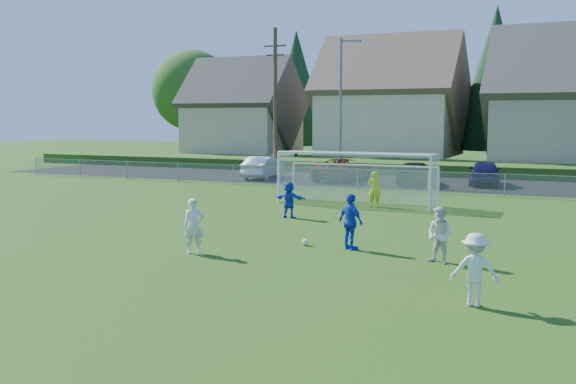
% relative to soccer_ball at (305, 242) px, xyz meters
% --- Properties ---
extents(ground, '(160.00, 160.00, 0.00)m').
position_rel_soccer_ball_xyz_m(ground, '(-1.74, -5.51, -0.11)').
color(ground, '#193D0C').
rests_on(ground, ground).
extents(asphalt_lot, '(60.00, 60.00, 0.00)m').
position_rel_soccer_ball_xyz_m(asphalt_lot, '(-1.74, 21.99, -0.10)').
color(asphalt_lot, black).
rests_on(asphalt_lot, ground).
extents(grass_embankment, '(70.00, 6.00, 0.80)m').
position_rel_soccer_ball_xyz_m(grass_embankment, '(-1.74, 29.49, 0.29)').
color(grass_embankment, '#1E420F').
rests_on(grass_embankment, ground).
extents(soccer_ball, '(0.22, 0.22, 0.22)m').
position_rel_soccer_ball_xyz_m(soccer_ball, '(0.00, 0.00, 0.00)').
color(soccer_ball, white).
rests_on(soccer_ball, ground).
extents(player_white_a, '(0.73, 0.68, 1.68)m').
position_rel_soccer_ball_xyz_m(player_white_a, '(-2.58, -2.56, 0.73)').
color(player_white_a, silver).
rests_on(player_white_a, ground).
extents(player_white_b, '(0.95, 0.85, 1.61)m').
position_rel_soccer_ball_xyz_m(player_white_b, '(4.47, -0.87, 0.69)').
color(player_white_b, silver).
rests_on(player_white_b, ground).
extents(player_white_c, '(1.13, 0.77, 1.62)m').
position_rel_soccer_ball_xyz_m(player_white_c, '(6.05, -4.86, 0.70)').
color(player_white_c, silver).
rests_on(player_white_c, ground).
extents(player_blue_a, '(1.10, 0.89, 1.75)m').
position_rel_soccer_ball_xyz_m(player_blue_a, '(1.54, -0.02, 0.77)').
color(player_blue_a, blue).
rests_on(player_blue_a, ground).
extents(player_blue_b, '(1.43, 0.60, 1.49)m').
position_rel_soccer_ball_xyz_m(player_blue_b, '(-2.92, 5.24, 0.64)').
color(player_blue_b, blue).
rests_on(player_blue_b, ground).
extents(goalkeeper, '(0.68, 0.52, 1.64)m').
position_rel_soccer_ball_xyz_m(goalkeeper, '(-0.74, 9.94, 0.71)').
color(goalkeeper, '#D1E11A').
rests_on(goalkeeper, ground).
extents(car_b, '(2.05, 4.64, 1.48)m').
position_rel_soccer_ball_xyz_m(car_b, '(-11.77, 20.71, 0.63)').
color(car_b, silver).
rests_on(car_b, ground).
extents(car_c, '(2.73, 5.36, 1.45)m').
position_rel_soccer_ball_xyz_m(car_c, '(-6.27, 21.12, 0.62)').
color(car_c, '#630B0B').
rests_on(car_c, ground).
extents(car_d, '(2.55, 4.94, 1.37)m').
position_rel_soccer_ball_xyz_m(car_d, '(-1.47, 20.75, 0.58)').
color(car_d, black).
rests_on(car_d, ground).
extents(car_e, '(2.32, 4.61, 1.51)m').
position_rel_soccer_ball_xyz_m(car_e, '(2.46, 22.13, 0.64)').
color(car_e, '#141241').
rests_on(car_e, ground).
extents(soccer_goal, '(7.42, 1.90, 2.50)m').
position_rel_soccer_ball_xyz_m(soccer_goal, '(-1.74, 10.54, 1.52)').
color(soccer_goal, white).
rests_on(soccer_goal, ground).
extents(chainlink_fence, '(52.06, 0.06, 1.20)m').
position_rel_soccer_ball_xyz_m(chainlink_fence, '(-1.74, 16.49, 0.52)').
color(chainlink_fence, gray).
rests_on(chainlink_fence, ground).
extents(streetlight, '(1.38, 0.18, 9.00)m').
position_rel_soccer_ball_xyz_m(streetlight, '(-6.18, 20.49, 4.73)').
color(streetlight, slate).
rests_on(streetlight, ground).
extents(utility_pole, '(1.60, 0.26, 10.00)m').
position_rel_soccer_ball_xyz_m(utility_pole, '(-11.24, 21.49, 5.04)').
color(utility_pole, '#473321').
rests_on(utility_pole, ground).
extents(houses_row, '(53.90, 11.45, 13.27)m').
position_rel_soccer_ball_xyz_m(houses_row, '(0.24, 36.96, 7.22)').
color(houses_row, tan).
rests_on(houses_row, ground).
extents(tree_row, '(65.98, 12.36, 13.80)m').
position_rel_soccer_ball_xyz_m(tree_row, '(-0.69, 43.23, 6.80)').
color(tree_row, '#382616').
rests_on(tree_row, ground).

